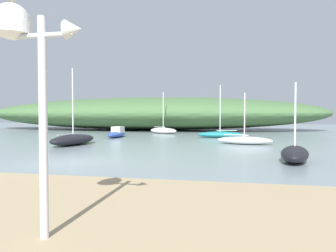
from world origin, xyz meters
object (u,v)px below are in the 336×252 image
Objects in this scene: mast_structure at (21,42)px; sailboat_centre_water at (295,154)px; sailboat_far_right at (73,140)px; sailboat_east_reach at (163,130)px; sailboat_by_sandbar at (244,140)px; sailboat_west_reach at (220,134)px; motorboat_inner_mooring at (117,133)px.

mast_structure reaches higher than sailboat_centre_water.
sailboat_centre_water is 0.69× the size of sailboat_far_right.
sailboat_east_reach is at bearing 77.69° from sailboat_far_right.
sailboat_by_sandbar is at bearing 103.14° from sailboat_centre_water.
sailboat_far_right is at bearing -135.94° from sailboat_west_reach.
motorboat_inner_mooring is (-8.91, -1.44, 0.06)m from sailboat_west_reach.
motorboat_inner_mooring is at bearing 135.60° from sailboat_centre_water.
sailboat_west_reach is 12.70m from sailboat_far_right.
mast_structure is at bearing -72.35° from motorboat_inner_mooring.
motorboat_inner_mooring is at bearing 157.24° from sailboat_by_sandbar.
mast_structure reaches higher than motorboat_inner_mooring.
sailboat_far_right is 1.44× the size of motorboat_inner_mooring.
mast_structure is 29.22m from sailboat_east_reach.
sailboat_east_reach is (-6.14, 4.84, 0.04)m from sailboat_west_reach.
mast_structure is 0.97× the size of sailboat_centre_water.
sailboat_far_right is at bearing -102.31° from sailboat_east_reach.
sailboat_far_right is (-2.98, -13.68, 0.03)m from sailboat_east_reach.
sailboat_west_reach reaches higher than sailboat_by_sandbar.
sailboat_centre_water is at bearing -74.96° from sailboat_west_reach.
sailboat_by_sandbar reaches higher than sailboat_centre_water.
sailboat_far_right is at bearing 116.01° from mast_structure.
sailboat_by_sandbar reaches higher than motorboat_inner_mooring.
motorboat_inner_mooring is at bearing 107.65° from mast_structure.
sailboat_west_reach is at bearing 9.20° from motorboat_inner_mooring.
sailboat_far_right is (-7.37, 15.09, -2.64)m from mast_structure.
sailboat_centre_water is (5.47, 10.12, -2.66)m from mast_structure.
motorboat_inner_mooring is (-12.62, 12.36, 0.01)m from sailboat_centre_water.
sailboat_east_reach is at bearing 98.66° from mast_structure.
sailboat_far_right reaches higher than sailboat_west_reach.
sailboat_east_reach is (-9.85, 18.65, -0.01)m from sailboat_centre_water.
sailboat_west_reach is 9.03m from motorboat_inner_mooring.
motorboat_inner_mooring is at bearing -113.79° from sailboat_east_reach.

